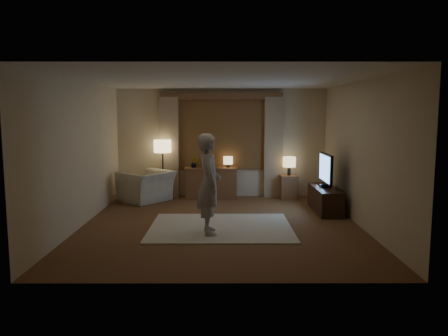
{
  "coord_description": "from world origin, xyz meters",
  "views": [
    {
      "loc": [
        0.04,
        -7.76,
        2.03
      ],
      "look_at": [
        0.06,
        0.6,
        0.97
      ],
      "focal_mm": 35.0,
      "sensor_mm": 36.0,
      "label": 1
    }
  ],
  "objects_px": {
    "tv_stand": "(325,199)",
    "person": "(209,184)",
    "sideboard": "(211,184)",
    "armchair": "(146,186)",
    "side_table": "(289,187)"
  },
  "relations": [
    {
      "from": "side_table",
      "to": "person",
      "type": "xyz_separation_m",
      "value": [
        -1.79,
        -3.06,
        0.58
      ]
    },
    {
      "from": "tv_stand",
      "to": "person",
      "type": "bearing_deg",
      "value": -143.95
    },
    {
      "from": "sideboard",
      "to": "armchair",
      "type": "relative_size",
      "value": 1.12
    },
    {
      "from": "armchair",
      "to": "person",
      "type": "height_order",
      "value": "person"
    },
    {
      "from": "sideboard",
      "to": "armchair",
      "type": "height_order",
      "value": "sideboard"
    },
    {
      "from": "side_table",
      "to": "tv_stand",
      "type": "relative_size",
      "value": 0.4
    },
    {
      "from": "armchair",
      "to": "person",
      "type": "relative_size",
      "value": 0.64
    },
    {
      "from": "sideboard",
      "to": "tv_stand",
      "type": "distance_m",
      "value": 2.78
    },
    {
      "from": "sideboard",
      "to": "side_table",
      "type": "xyz_separation_m",
      "value": [
        1.84,
        -0.05,
        -0.07
      ]
    },
    {
      "from": "sideboard",
      "to": "side_table",
      "type": "relative_size",
      "value": 2.14
    },
    {
      "from": "sideboard",
      "to": "tv_stand",
      "type": "height_order",
      "value": "sideboard"
    },
    {
      "from": "armchair",
      "to": "side_table",
      "type": "relative_size",
      "value": 1.92
    },
    {
      "from": "side_table",
      "to": "tv_stand",
      "type": "distance_m",
      "value": 1.46
    },
    {
      "from": "sideboard",
      "to": "tv_stand",
      "type": "xyz_separation_m",
      "value": [
        2.39,
        -1.4,
        -0.1
      ]
    },
    {
      "from": "armchair",
      "to": "person",
      "type": "xyz_separation_m",
      "value": [
        1.53,
        -2.75,
        0.51
      ]
    }
  ]
}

